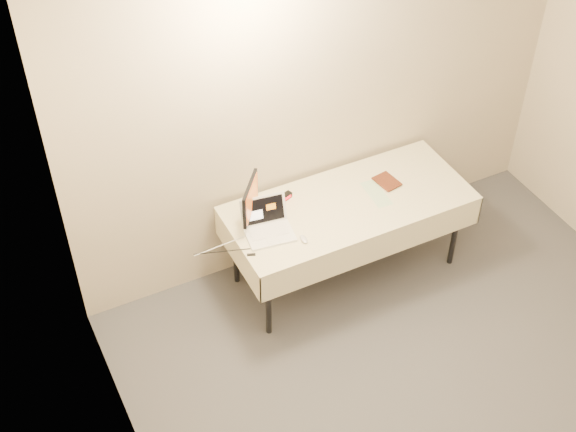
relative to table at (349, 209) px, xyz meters
name	(u,v)px	position (x,y,z in m)	size (l,w,h in m)	color
back_wall	(323,103)	(0.00, 0.45, 0.67)	(4.00, 0.10, 2.70)	beige
table	(349,209)	(0.00, 0.00, 0.00)	(1.86, 0.81, 0.74)	black
laptop	(267,225)	(-0.68, 0.00, 0.12)	(0.37, 0.35, 0.23)	white
monitor	(250,201)	(-0.75, 0.12, 0.28)	(0.24, 0.29, 0.37)	black
book	(380,176)	(0.30, 0.06, 0.16)	(0.15, 0.02, 0.20)	maroon
alarm_clock	(285,197)	(-0.41, 0.25, 0.08)	(0.11, 0.08, 0.04)	black
clicker	(304,239)	(-0.49, -0.21, 0.07)	(0.05, 0.09, 0.02)	silver
paper_form	(376,193)	(0.24, 0.00, 0.06)	(0.12, 0.32, 0.00)	#B3D6AA
usb_dongle	(251,255)	(-0.89, -0.18, 0.07)	(0.06, 0.02, 0.01)	black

